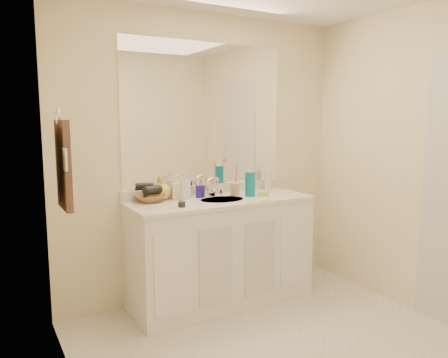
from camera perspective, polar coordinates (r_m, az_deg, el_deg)
wall_back at (r=3.76m, az=-2.46°, el=2.87°), size 2.60×0.02×2.40m
wall_left at (r=2.10m, az=-17.97°, el=-1.63°), size 0.02×2.60×2.40m
wall_right at (r=3.65m, az=26.26°, el=1.89°), size 0.02×2.60×2.40m
vanity_cabinet at (r=3.67m, az=-0.39°, el=-9.61°), size 1.50×0.55×0.85m
countertop at (r=3.56m, az=-0.40°, el=-2.85°), size 1.52×0.57×0.03m
backsplash at (r=3.78m, az=-2.33°, el=-1.38°), size 1.52×0.03×0.08m
sink_basin at (r=3.55m, az=-0.24°, el=-2.85°), size 0.37×0.37×0.02m
faucet at (r=3.69m, az=-1.62°, el=-1.37°), size 0.02×0.02×0.11m
mirror at (r=3.74m, az=-2.45°, el=8.37°), size 1.48×0.01×1.20m
blue_mug at (r=3.63m, az=-3.11°, el=-1.61°), size 0.10×0.10×0.10m
tan_cup at (r=3.71m, az=1.42°, el=-1.34°), size 0.10×0.10×0.11m
toothbrush at (r=3.70m, az=1.55°, el=0.15°), size 0.01×0.04×0.22m
mouthwash_bottle at (r=3.68m, az=3.43°, el=-0.66°), size 0.10×0.10×0.20m
clear_pump_bottle at (r=4.01m, az=5.80°, el=-0.28°), size 0.08×0.08×0.16m
soap_dish at (r=3.67m, az=5.20°, el=-2.23°), size 0.11×0.09×0.01m
green_soap at (r=3.67m, az=5.20°, el=-1.94°), size 0.08×0.06×0.03m
orange_comb at (r=3.51m, az=5.37°, el=-2.77°), size 0.13×0.04×0.01m
dark_jar at (r=3.25m, az=-5.54°, el=-3.32°), size 0.07×0.07×0.04m
extra_white_bottle at (r=3.47m, az=-5.35°, el=-1.57°), size 0.06×0.06×0.16m
soap_bottle_white at (r=3.60m, az=-4.90°, el=-0.94°), size 0.10×0.10×0.20m
soap_bottle_cream at (r=3.56m, az=-6.15°, el=-1.05°), size 0.11×0.11×0.20m
soap_bottle_yellow at (r=3.57m, az=-8.00°, el=-1.24°), size 0.16×0.16×0.18m
wicker_basket at (r=3.49m, az=-9.62°, el=-2.48°), size 0.24×0.24×0.06m
hair_dryer at (r=3.48m, az=-9.33°, el=-1.46°), size 0.16×0.12×0.07m
towel_ring at (r=2.84m, az=-20.93°, el=7.76°), size 0.01×0.11×0.11m
hand_towel at (r=2.85m, az=-20.24°, el=1.75°), size 0.04×0.32×0.55m
switch_plate at (r=2.65m, az=-20.03°, el=2.40°), size 0.01×0.08×0.13m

